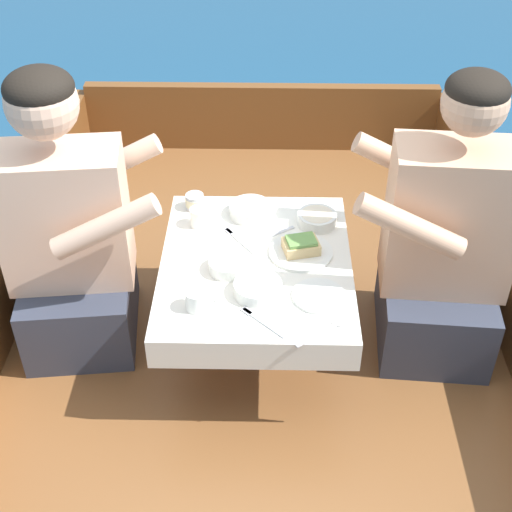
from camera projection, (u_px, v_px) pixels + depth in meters
name	position (u px, v px, depth m)	size (l,w,h in m)	color
ground_plane	(256.00, 412.00, 2.71)	(60.00, 60.00, 0.00)	navy
boat_deck	(256.00, 381.00, 2.61)	(1.84, 2.93, 0.35)	brown
bow_coaming	(262.00, 117.00, 3.53)	(1.72, 0.06, 0.33)	brown
cockpit_table	(256.00, 270.00, 2.32)	(0.61, 0.75, 0.37)	#B2B2B7
person_port	(70.00, 239.00, 2.32)	(0.56, 0.49, 0.99)	#333847
person_starboard	(444.00, 247.00, 2.30)	(0.54, 0.47, 1.00)	#333847
plate_sandwich	(301.00, 252.00, 2.32)	(0.21, 0.21, 0.01)	silver
plate_bread	(319.00, 296.00, 2.15)	(0.16, 0.16, 0.01)	silver
sandwich	(301.00, 245.00, 2.31)	(0.13, 0.11, 0.05)	tan
bowl_port_near	(228.00, 264.00, 2.24)	(0.12, 0.12, 0.04)	silver
bowl_starboard_near	(317.00, 218.00, 2.44)	(0.13, 0.13, 0.04)	silver
bowl_center_far	(250.00, 209.00, 2.49)	(0.15, 0.15, 0.04)	silver
bowl_port_far	(258.00, 287.00, 2.15)	(0.15, 0.15, 0.04)	silver
coffee_cup_port	(197.00, 299.00, 2.10)	(0.09, 0.07, 0.06)	silver
coffee_cup_starboard	(199.00, 217.00, 2.43)	(0.09, 0.06, 0.07)	silver
tin_can	(195.00, 201.00, 2.52)	(0.07, 0.07, 0.05)	silver
utensil_fork_port	(237.00, 239.00, 2.38)	(0.11, 0.15, 0.00)	silver
utensil_fork_starboard	(259.00, 320.00, 2.07)	(0.13, 0.13, 0.00)	silver
utensil_knife_port	(273.00, 235.00, 2.40)	(0.15, 0.11, 0.00)	silver
utensil_spoon_starboard	(327.00, 329.00, 2.04)	(0.14, 0.11, 0.01)	silver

